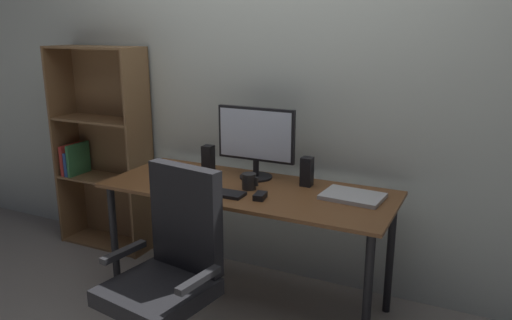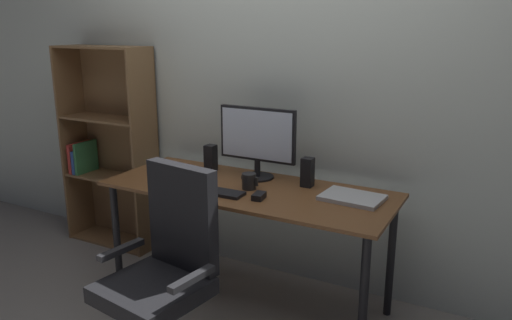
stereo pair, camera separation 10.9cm
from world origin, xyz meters
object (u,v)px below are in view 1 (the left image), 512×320
Objects in this scene: desk at (248,201)px; speaker_left at (208,159)px; keyboard at (219,193)px; mouse at (260,196)px; office_chair at (169,284)px; coffee_mug at (249,181)px; speaker_right at (307,172)px; bookshelf at (103,150)px; monitor at (256,138)px; laptop at (353,196)px.

speaker_left is (-0.37, 0.18, 0.17)m from desk.
keyboard is 3.02× the size of mouse.
coffee_mug is at bearing 91.67° from office_chair.
speaker_right is at bearing 76.69° from office_chair.
speaker_left reaches higher than keyboard.
desk is 1.43m from bookshelf.
monitor is at bearing 97.13° from office_chair.
office_chair is (-0.03, -0.89, -0.53)m from monitor.
laptop is at bearing -9.30° from monitor.
office_chair reaches higher than speaker_right.
office_chair reaches higher than keyboard.
monitor is 0.37m from speaker_right.
keyboard is 0.24m from mouse.
coffee_mug is at bearing -143.53° from speaker_right.
mouse is 0.30× the size of laptop.
keyboard is 3.00× the size of coffee_mug.
laptop is (0.68, 0.26, 0.00)m from keyboard.
monitor is 0.49× the size of office_chair.
bookshelf reaches higher than office_chair.
monitor is 1.04m from office_chair.
desk is 9.91× the size of speaker_right.
bookshelf is at bearing 174.00° from monitor.
monitor is (-0.04, 0.19, 0.33)m from desk.
mouse is (0.15, -0.14, 0.10)m from desk.
bookshelf reaches higher than keyboard.
desk is 0.45m from speaker_left.
keyboard is 0.19× the size of bookshelf.
speaker_right is (-0.30, 0.10, 0.07)m from laptop.
desk is at bearing -26.11° from speaker_left.
keyboard is at bearing 101.35° from office_chair.
speaker_left is at bearing 178.49° from laptop.
speaker_left and speaker_right have the same top height.
keyboard is at bearing -155.14° from laptop.
mouse is 0.99× the size of coffee_mug.
monitor is 5.13× the size of coffee_mug.
mouse is at bearing 5.88° from keyboard.
laptop is (0.45, 0.23, -0.01)m from mouse.
desk is at bearing -77.99° from monitor.
bookshelf is (-1.32, 1.03, 0.28)m from office_chair.
office_chair is 1.70m from bookshelf.
mouse reaches higher than keyboard.
bookshelf is (-1.40, 0.35, -0.05)m from coffee_mug.
speaker_left is at bearing -178.64° from monitor.
speaker_right is at bearing 57.98° from mouse.
monitor is 2.91× the size of speaker_right.
monitor is at bearing 178.64° from speaker_right.
bookshelf is (-1.68, 0.15, -0.08)m from speaker_right.
coffee_mug is 0.76m from office_chair.
coffee_mug is 0.30× the size of laptop.
office_chair is (0.02, -0.53, -0.29)m from keyboard.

